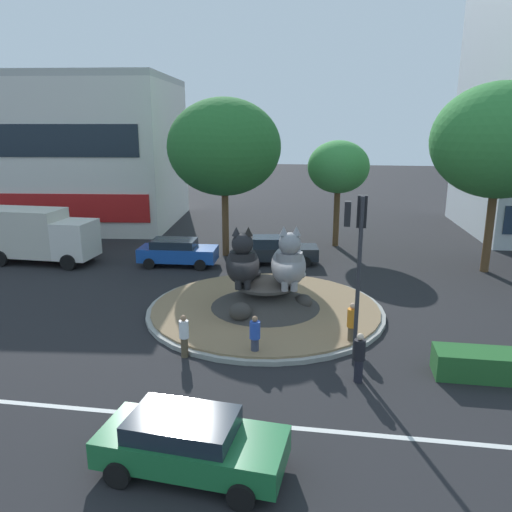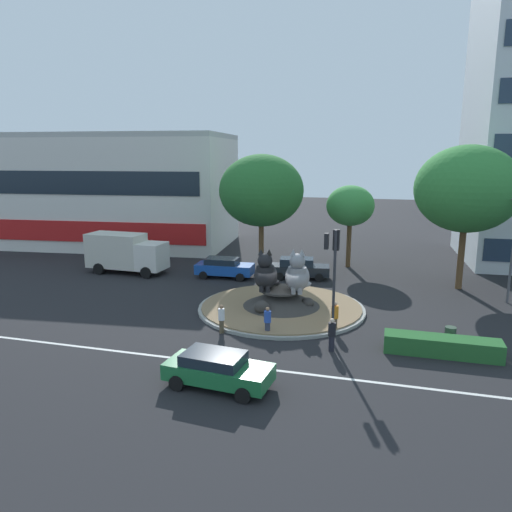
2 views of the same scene
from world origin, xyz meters
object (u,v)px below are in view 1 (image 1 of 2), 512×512
at_px(traffic_light_mast, 358,245).
at_px(delivery_box_truck, 38,234).
at_px(broadleaf_tree_behind_island, 224,147).
at_px(pedestrian_black_shirt, 359,357).
at_px(cat_statue_grey, 289,263).
at_px(shophouse_block, 22,151).
at_px(third_tree_left, 500,141).
at_px(pedestrian_white_shirt, 184,335).
at_px(pedestrian_blue_shirt, 255,336).
at_px(second_tree_near_tower, 338,167).
at_px(pedestrian_orange_shirt, 352,324).
at_px(sedan_on_far_lane, 177,252).
at_px(parked_car_right, 190,442).
at_px(hatchback_near_shophouse, 277,250).
at_px(cat_statue_black, 243,263).

bearing_deg(traffic_light_mast, delivery_box_truck, 62.76).
bearing_deg(traffic_light_mast, broadleaf_tree_behind_island, 31.11).
distance_m(traffic_light_mast, pedestrian_black_shirt, 3.60).
relative_size(cat_statue_grey, traffic_light_mast, 0.50).
height_order(shophouse_block, third_tree_left, shophouse_block).
distance_m(pedestrian_black_shirt, pedestrian_white_shirt, 6.12).
distance_m(cat_statue_grey, pedestrian_black_shirt, 6.37).
bearing_deg(broadleaf_tree_behind_island, pedestrian_white_shirt, -83.75).
height_order(pedestrian_white_shirt, pedestrian_blue_shirt, pedestrian_white_shirt).
height_order(second_tree_near_tower, pedestrian_orange_shirt, second_tree_near_tower).
xyz_separation_m(traffic_light_mast, pedestrian_blue_shirt, (-3.40, -0.01, -3.45)).
xyz_separation_m(shophouse_block, sedan_on_far_lane, (16.44, -11.16, -4.97)).
bearing_deg(sedan_on_far_lane, pedestrian_black_shirt, -54.21).
relative_size(second_tree_near_tower, third_tree_left, 0.69).
relative_size(pedestrian_blue_shirt, parked_car_right, 0.34).
xyz_separation_m(hatchback_near_shophouse, delivery_box_truck, (-14.01, -1.94, 0.88)).
xyz_separation_m(cat_statue_grey, broadleaf_tree_behind_island, (-4.82, 9.50, 4.35)).
relative_size(cat_statue_grey, shophouse_block, 0.11).
distance_m(shophouse_block, sedan_on_far_lane, 20.49).
relative_size(pedestrian_white_shirt, sedan_on_far_lane, 0.35).
bearing_deg(parked_car_right, pedestrian_orange_shirt, 67.38).
height_order(second_tree_near_tower, pedestrian_blue_shirt, second_tree_near_tower).
bearing_deg(sedan_on_far_lane, third_tree_left, 1.89).
xyz_separation_m(shophouse_block, parked_car_right, (22.18, -28.45, -5.01)).
relative_size(traffic_light_mast, broadleaf_tree_behind_island, 0.61).
xyz_separation_m(pedestrian_black_shirt, pedestrian_blue_shirt, (-3.57, 1.23, -0.07)).
bearing_deg(broadleaf_tree_behind_island, cat_statue_black, -73.50).
relative_size(pedestrian_blue_shirt, delivery_box_truck, 0.24).
bearing_deg(cat_statue_grey, broadleaf_tree_behind_island, -162.13).
xyz_separation_m(third_tree_left, hatchback_near_shophouse, (-11.69, -0.20, -6.32)).
bearing_deg(pedestrian_orange_shirt, traffic_light_mast, 172.48).
height_order(third_tree_left, pedestrian_orange_shirt, third_tree_left).
height_order(shophouse_block, pedestrian_white_shirt, shophouse_block).
bearing_deg(pedestrian_orange_shirt, second_tree_near_tower, -4.40).
bearing_deg(pedestrian_blue_shirt, pedestrian_white_shirt, -8.45).
relative_size(traffic_light_mast, third_tree_left, 0.57).
distance_m(pedestrian_white_shirt, sedan_on_far_lane, 12.05).
xyz_separation_m(traffic_light_mast, pedestrian_white_shirt, (-5.88, -0.37, -3.42)).
xyz_separation_m(cat_statue_black, traffic_light_mast, (4.59, -4.21, 1.97)).
distance_m(cat_statue_black, parked_car_right, 10.57).
xyz_separation_m(broadleaf_tree_behind_island, second_tree_near_tower, (6.81, 3.57, -1.41)).
xyz_separation_m(shophouse_block, third_tree_left, (33.84, -9.66, 1.37)).
bearing_deg(parked_car_right, pedestrian_black_shirt, 55.38).
xyz_separation_m(shophouse_block, pedestrian_white_shirt, (20.28, -22.59, -4.96)).
bearing_deg(hatchback_near_shophouse, pedestrian_white_shirt, -106.83).
bearing_deg(third_tree_left, pedestrian_orange_shirt, -124.47).
height_order(pedestrian_blue_shirt, parked_car_right, pedestrian_blue_shirt).
xyz_separation_m(pedestrian_black_shirt, parked_car_right, (-4.15, -5.01, -0.10)).
relative_size(pedestrian_orange_shirt, hatchback_near_shophouse, 0.36).
bearing_deg(pedestrian_white_shirt, sedan_on_far_lane, 52.07).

